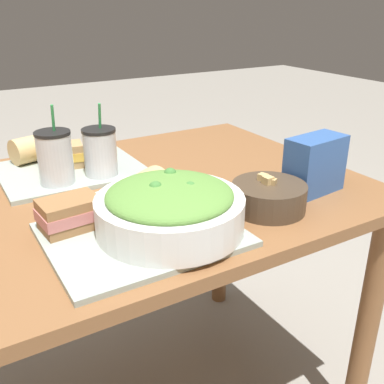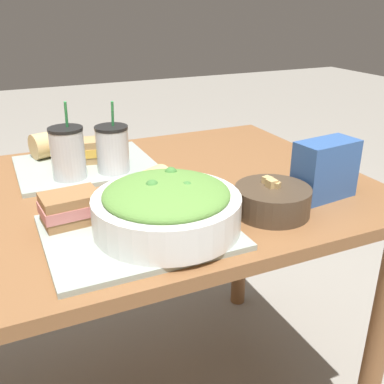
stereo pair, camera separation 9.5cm
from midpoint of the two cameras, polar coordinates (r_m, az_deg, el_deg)
dining_table at (r=1.15m, az=-10.62°, el=-5.22°), size 1.45×0.84×0.76m
tray_near at (r=0.92m, az=-3.85°, el=-5.15°), size 0.37×0.31×0.01m
tray_far at (r=1.30m, az=-11.35°, el=3.26°), size 0.37×0.31×0.01m
salad_bowl at (r=0.90m, az=-0.20°, el=-1.85°), size 0.30×0.30×0.11m
soup_bowl at (r=1.02m, az=12.81°, el=-0.98°), size 0.17×0.17×0.08m
sandwich_near at (r=0.95m, az=-12.42°, el=-2.05°), size 0.13×0.09×0.06m
baguette_near at (r=1.01m, az=-3.65°, el=0.34°), size 0.17×0.14×0.07m
sandwich_far at (r=1.31m, az=-12.35°, el=5.05°), size 0.13×0.10×0.06m
baguette_far at (r=1.38m, az=-15.36°, el=5.94°), size 0.13×0.10×0.07m
drink_cup_dark at (r=1.18m, az=-13.29°, el=4.61°), size 0.09×0.09×0.20m
drink_cup_red at (r=1.21m, az=-7.85°, el=5.23°), size 0.09×0.09×0.19m
chip_bag at (r=1.13m, az=18.88°, el=2.69°), size 0.16×0.09×0.14m
napkin_folded at (r=1.12m, az=-6.51°, el=-0.13°), size 0.17×0.14×0.00m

